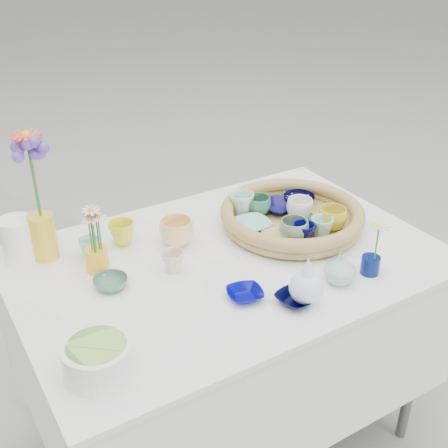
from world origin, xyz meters
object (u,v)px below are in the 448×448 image
bud_vase_seafoam (340,268)px  tall_vase_yellow (44,237)px  display_table (227,432)px  wicker_tray (292,217)px

bud_vase_seafoam → tall_vase_yellow: size_ratio=0.66×
display_table → tall_vase_yellow: size_ratio=8.78×
tall_vase_yellow → wicker_tray: bearing=-17.4°
wicker_tray → bud_vase_seafoam: (-0.08, -0.33, 0.01)m
display_table → tall_vase_yellow: 1.00m
wicker_tray → bud_vase_seafoam: size_ratio=5.03×
display_table → tall_vase_yellow: tall_vase_yellow is taller
display_table → tall_vase_yellow: (-0.47, 0.28, 0.84)m
bud_vase_seafoam → tall_vase_yellow: (-0.67, 0.56, 0.02)m
display_table → bud_vase_seafoam: size_ratio=13.37×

